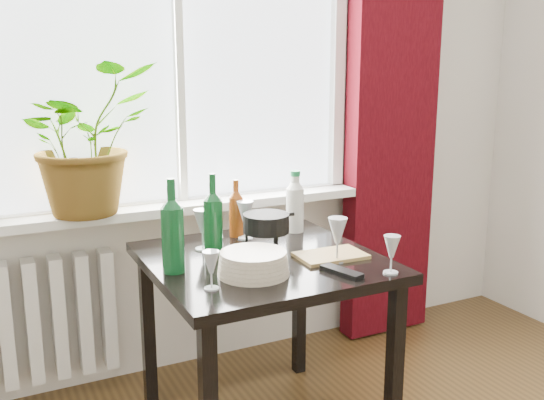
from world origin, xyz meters
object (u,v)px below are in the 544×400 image
potted_plant (85,139)px  plate_stack (253,264)px  wineglass_back_left (203,229)px  table (263,280)px  wineglass_front_left (211,270)px  fondue_pot (266,231)px  radiator (19,324)px  wineglass_far_right (391,254)px  bottle_amber (236,208)px  tv_remote (342,272)px  wine_bottle_right (213,214)px  cutting_board (331,255)px  wineglass_front_right (337,239)px  cleaning_bottle (295,201)px  wineglass_back_center (245,220)px  wine_bottle_left (172,225)px

potted_plant → plate_stack: 0.93m
wineglass_back_left → table: bearing=-48.1°
wineglass_front_left → plate_stack: bearing=20.5°
fondue_pot → radiator: bearing=135.7°
wineglass_far_right → wineglass_back_left: wineglass_back_left is taller
bottle_amber → tv_remote: bearing=-76.9°
wine_bottle_right → cutting_board: 0.48m
table → wineglass_front_right: size_ratio=4.95×
wineglass_front_right → plate_stack: (-0.34, 0.00, -0.05)m
bottle_amber → fondue_pot: (0.04, -0.22, -0.05)m
wineglass_front_right → wineglass_far_right: bearing=-63.6°
wineglass_far_right → wineglass_front_left: 0.64m
table → cleaning_bottle: (0.28, 0.26, 0.23)m
wineglass_far_right → table: bearing=131.3°
wineglass_front_right → wineglass_far_right: wineglass_front_right is taller
radiator → wineglass_front_right: wineglass_front_right is taller
wineglass_back_center → fondue_pot: 0.17m
radiator → wine_bottle_left: bearing=-52.3°
cleaning_bottle → wineglass_far_right: (0.04, -0.63, -0.07)m
wine_bottle_left → wineglass_back_center: wine_bottle_left is taller
cutting_board → cleaning_bottle: bearing=82.4°
cutting_board → table: bearing=152.7°
wineglass_far_right → plate_stack: bearing=155.3°
bottle_amber → radiator: bearing=159.8°
potted_plant → tv_remote: (0.70, -0.87, -0.41)m
radiator → fondue_pot: bearing=-30.7°
plate_stack → fondue_pot: 0.31m
wineglass_back_center → cutting_board: (0.19, -0.37, -0.08)m
cleaning_bottle → radiator: bearing=162.1°
table → wineglass_far_right: bearing=-48.7°
wineglass_back_left → plate_stack: wineglass_back_left is taller
cleaning_bottle → plate_stack: 0.59m
tv_remote → bottle_amber: bearing=87.1°
wine_bottle_left → wineglass_front_right: 0.61m
bottle_amber → wineglass_front_right: size_ratio=1.45×
wine_bottle_left → wineglass_front_left: 0.25m
radiator → tv_remote: (1.01, -0.93, 0.37)m
wineglass_back_center → cutting_board: wineglass_back_center is taller
wineglass_front_right → wineglass_far_right: 0.22m
wineglass_front_left → fondue_pot: bearing=42.4°
wine_bottle_left → cutting_board: bearing=-10.4°
radiator → cutting_board: cutting_board is taller
tv_remote → fondue_pot: bearing=89.3°
bottle_amber → cutting_board: bottle_amber is taller
wine_bottle_left → wineglass_back_left: 0.29m
potted_plant → fondue_pot: size_ratio=2.97×
wineglass_far_right → fondue_pot: bearing=120.1°
wine_bottle_right → wineglass_back_left: wine_bottle_right is taller
wineglass_back_left → plate_stack: size_ratio=0.66×
potted_plant → wineglass_front_right: (0.76, -0.74, -0.33)m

